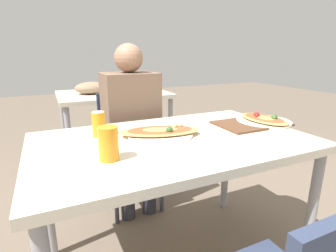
{
  "coord_description": "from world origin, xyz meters",
  "views": [
    {
      "loc": [
        -0.54,
        -1.09,
        1.16
      ],
      "look_at": [
        -0.02,
        0.02,
        0.81
      ],
      "focal_mm": 28.0,
      "sensor_mm": 36.0,
      "label": 1
    }
  ],
  "objects_px": {
    "chair_far_seated": "(128,144)",
    "pizza_main": "(160,132)",
    "soda_can": "(99,124)",
    "drink_glass": "(108,144)",
    "dining_table": "(174,152)",
    "person_seated": "(131,119)",
    "pizza_second": "(264,120)"
  },
  "relations": [
    {
      "from": "dining_table",
      "to": "person_seated",
      "type": "relative_size",
      "value": 1.09
    },
    {
      "from": "person_seated",
      "to": "soda_can",
      "type": "xyz_separation_m",
      "value": [
        -0.3,
        -0.43,
        0.1
      ]
    },
    {
      "from": "dining_table",
      "to": "pizza_second",
      "type": "relative_size",
      "value": 4.0
    },
    {
      "from": "drink_glass",
      "to": "pizza_second",
      "type": "bearing_deg",
      "value": 9.84
    },
    {
      "from": "drink_glass",
      "to": "pizza_main",
      "type": "bearing_deg",
      "value": 33.31
    },
    {
      "from": "pizza_main",
      "to": "drink_glass",
      "type": "height_order",
      "value": "drink_glass"
    },
    {
      "from": "chair_far_seated",
      "to": "pizza_main",
      "type": "height_order",
      "value": "chair_far_seated"
    },
    {
      "from": "chair_far_seated",
      "to": "soda_can",
      "type": "xyz_separation_m",
      "value": [
        -0.3,
        -0.54,
        0.33
      ]
    },
    {
      "from": "soda_can",
      "to": "drink_glass",
      "type": "bearing_deg",
      "value": -94.29
    },
    {
      "from": "person_seated",
      "to": "drink_glass",
      "type": "bearing_deg",
      "value": 66.73
    },
    {
      "from": "chair_far_seated",
      "to": "soda_can",
      "type": "distance_m",
      "value": 0.7
    },
    {
      "from": "dining_table",
      "to": "person_seated",
      "type": "xyz_separation_m",
      "value": [
        -0.02,
        0.62,
        0.03
      ]
    },
    {
      "from": "person_seated",
      "to": "pizza_second",
      "type": "height_order",
      "value": "person_seated"
    },
    {
      "from": "pizza_main",
      "to": "pizza_second",
      "type": "xyz_separation_m",
      "value": [
        0.66,
        -0.03,
        -0.0
      ]
    },
    {
      "from": "dining_table",
      "to": "soda_can",
      "type": "xyz_separation_m",
      "value": [
        -0.32,
        0.19,
        0.14
      ]
    },
    {
      "from": "pizza_main",
      "to": "person_seated",
      "type": "bearing_deg",
      "value": 88.06
    },
    {
      "from": "dining_table",
      "to": "pizza_main",
      "type": "xyz_separation_m",
      "value": [
        -0.04,
        0.07,
        0.09
      ]
    },
    {
      "from": "person_seated",
      "to": "drink_glass",
      "type": "relative_size",
      "value": 9.02
    },
    {
      "from": "chair_far_seated",
      "to": "pizza_main",
      "type": "bearing_deg",
      "value": 88.39
    },
    {
      "from": "chair_far_seated",
      "to": "drink_glass",
      "type": "xyz_separation_m",
      "value": [
        -0.32,
        -0.87,
        0.33
      ]
    },
    {
      "from": "person_seated",
      "to": "pizza_main",
      "type": "height_order",
      "value": "person_seated"
    },
    {
      "from": "person_seated",
      "to": "pizza_second",
      "type": "distance_m",
      "value": 0.87
    },
    {
      "from": "person_seated",
      "to": "drink_glass",
      "type": "height_order",
      "value": "person_seated"
    },
    {
      "from": "dining_table",
      "to": "chair_far_seated",
      "type": "bearing_deg",
      "value": 91.68
    },
    {
      "from": "dining_table",
      "to": "chair_far_seated",
      "type": "height_order",
      "value": "chair_far_seated"
    },
    {
      "from": "soda_can",
      "to": "drink_glass",
      "type": "xyz_separation_m",
      "value": [
        -0.02,
        -0.32,
        0.01
      ]
    },
    {
      "from": "person_seated",
      "to": "pizza_second",
      "type": "xyz_separation_m",
      "value": [
        0.64,
        -0.59,
        0.06
      ]
    },
    {
      "from": "pizza_second",
      "to": "soda_can",
      "type": "bearing_deg",
      "value": 170.63
    },
    {
      "from": "dining_table",
      "to": "pizza_main",
      "type": "bearing_deg",
      "value": 119.77
    },
    {
      "from": "drink_glass",
      "to": "dining_table",
      "type": "bearing_deg",
      "value": 20.62
    },
    {
      "from": "soda_can",
      "to": "pizza_second",
      "type": "xyz_separation_m",
      "value": [
        0.94,
        -0.16,
        -0.04
      ]
    },
    {
      "from": "soda_can",
      "to": "person_seated",
      "type": "bearing_deg",
      "value": 55.19
    }
  ]
}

